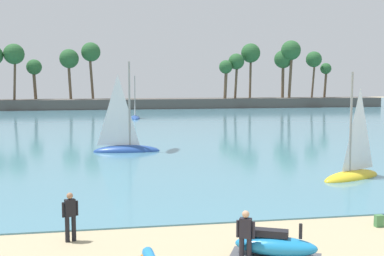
{
  "coord_description": "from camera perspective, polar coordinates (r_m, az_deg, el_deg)",
  "views": [
    {
      "loc": [
        -4.02,
        -7.92,
        5.43
      ],
      "look_at": [
        -0.45,
        11.88,
        3.42
      ],
      "focal_mm": 46.31,
      "sensor_mm": 36.0,
      "label": 1
    }
  ],
  "objects": [
    {
      "name": "person_rigging_by_gear",
      "position": [
        14.67,
        6.18,
        -12.33
      ],
      "size": [
        0.5,
        0.34,
        1.67
      ],
      "color": "#23232D",
      "rests_on": "ground"
    },
    {
      "name": "person_at_waterline",
      "position": [
        17.22,
        -13.85,
        -9.74
      ],
      "size": [
        0.52,
        0.3,
        1.67
      ],
      "color": "black",
      "rests_on": "ground"
    },
    {
      "name": "watercraft_on_trailer",
      "position": [
        15.07,
        9.56,
        -13.39
      ],
      "size": [
        2.78,
        2.01,
        1.28
      ],
      "color": "#4C4C51",
      "rests_on": "ground"
    },
    {
      "name": "sea",
      "position": [
        74.06,
        -7.09,
        1.48
      ],
      "size": [
        220.0,
        112.22,
        0.06
      ],
      "primitive_type": "cube",
      "color": "teal",
      "rests_on": "ground"
    },
    {
      "name": "sailboat_near_shore",
      "position": [
        28.31,
        18.05,
        -4.37
      ],
      "size": [
        4.39,
        2.94,
        6.15
      ],
      "color": "yellow",
      "rests_on": "sea"
    },
    {
      "name": "palm_headland",
      "position": [
        89.91,
        -9.07,
        4.82
      ],
      "size": [
        97.04,
        6.67,
        12.58
      ],
      "color": "#514C47",
      "rests_on": "ground"
    },
    {
      "name": "backpack_near_kite",
      "position": [
        19.75,
        20.7,
        -10.0
      ],
      "size": [
        0.31,
        0.28,
        0.44
      ],
      "color": "#47844C",
      "rests_on": "ground"
    },
    {
      "name": "sailboat_mid_bay",
      "position": [
        36.87,
        -7.71,
        -1.72
      ],
      "size": [
        4.98,
        1.76,
        7.11
      ],
      "color": "#234793",
      "rests_on": "sea"
    },
    {
      "name": "sailboat_toward_headland",
      "position": [
        67.43,
        -6.58,
        1.58
      ],
      "size": [
        1.47,
        4.33,
        6.2
      ],
      "color": "#234793",
      "rests_on": "sea"
    }
  ]
}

